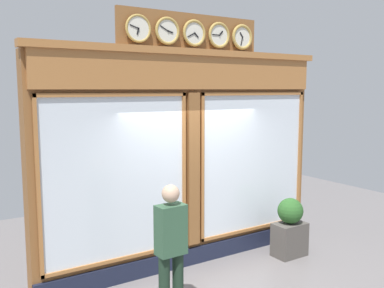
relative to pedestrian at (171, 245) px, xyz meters
name	(u,v)px	position (x,y,z in m)	size (l,w,h in m)	color
shop_facade	(188,156)	(-1.11, -1.37, 0.83)	(5.09, 0.42, 3.97)	brown
pedestrian	(171,245)	(0.00, 0.00, 0.00)	(0.37, 0.23, 1.69)	#1C2F21
planter_box	(289,239)	(-2.69, -0.63, -0.64)	(0.56, 0.36, 0.57)	#4C4742
planter_shrub	(290,211)	(-2.69, -0.63, -0.14)	(0.43, 0.43, 0.43)	#285623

